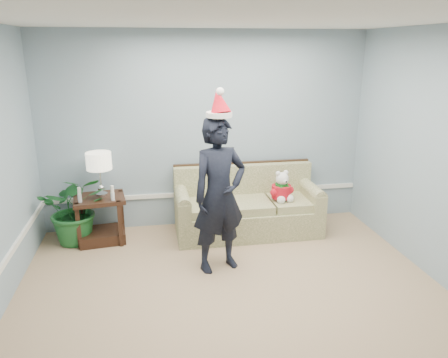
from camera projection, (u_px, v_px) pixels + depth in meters
name	position (u px, v px, depth m)	size (l,w,h in m)	color
room_shell	(246.00, 185.00, 3.67)	(4.54, 5.04, 2.74)	tan
wainscot_trim	(118.00, 236.00, 4.85)	(4.49, 4.99, 0.06)	white
sofa	(247.00, 209.00, 6.02)	(1.95, 0.83, 0.91)	#4F5D2C
side_table	(101.00, 224.00, 5.73)	(0.70, 0.61, 0.61)	#351C13
table_lamp	(99.00, 163.00, 5.56)	(0.32, 0.32, 0.57)	silver
candle_pair	(96.00, 195.00, 5.44)	(0.45, 0.05, 0.19)	silver
houseplant	(76.00, 209.00, 5.63)	(0.84, 0.73, 0.93)	#1B5C27
man	(219.00, 195.00, 4.85)	(0.64, 0.42, 1.77)	black
santa_hat	(219.00, 104.00, 4.57)	(0.36, 0.39, 0.32)	white
teddy_bear	(282.00, 190.00, 5.85)	(0.32, 0.33, 0.42)	white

